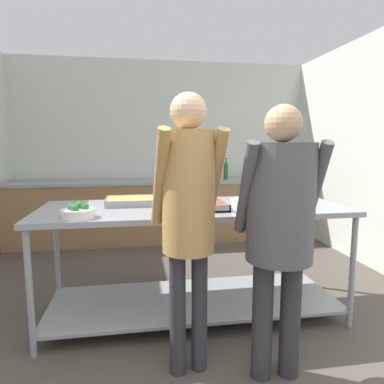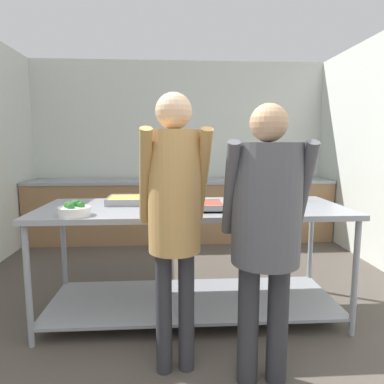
# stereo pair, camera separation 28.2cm
# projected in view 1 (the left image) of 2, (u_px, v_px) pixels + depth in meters

# --- Properties ---
(wall_rear) EXTENTS (4.53, 0.06, 2.65)m
(wall_rear) POSITION_uv_depth(u_px,v_px,m) (163.00, 150.00, 5.28)
(wall_rear) COLOR silver
(wall_rear) RESTS_ON ground_plane
(back_counter) EXTENTS (4.37, 0.65, 0.89)m
(back_counter) POSITION_uv_depth(u_px,v_px,m) (166.00, 210.00, 5.04)
(back_counter) COLOR olive
(back_counter) RESTS_ON ground_plane
(serving_counter) EXTENTS (2.41, 0.90, 0.92)m
(serving_counter) POSITION_uv_depth(u_px,v_px,m) (194.00, 242.00, 2.78)
(serving_counter) COLOR gray
(serving_counter) RESTS_ON ground_plane
(broccoli_bowl) EXTENTS (0.22, 0.22, 0.11)m
(broccoli_bowl) POSITION_uv_depth(u_px,v_px,m) (78.00, 212.00, 2.29)
(broccoli_bowl) COLOR silver
(broccoli_bowl) RESTS_ON serving_counter
(serving_tray_vegetables) EXTENTS (0.48, 0.34, 0.05)m
(serving_tray_vegetables) POSITION_uv_depth(u_px,v_px,m) (136.00, 201.00, 2.83)
(serving_tray_vegetables) COLOR gray
(serving_tray_vegetables) RESTS_ON serving_counter
(serving_tray_roast) EXTENTS (0.41, 0.29, 0.05)m
(serving_tray_roast) POSITION_uv_depth(u_px,v_px,m) (200.00, 206.00, 2.59)
(serving_tray_roast) COLOR gray
(serving_tray_roast) RESTS_ON serving_counter
(plate_stack) EXTENTS (0.28, 0.28, 0.07)m
(plate_stack) POSITION_uv_depth(u_px,v_px,m) (248.00, 204.00, 2.64)
(plate_stack) COLOR white
(plate_stack) RESTS_ON serving_counter
(sauce_pan) EXTENTS (0.39, 0.25, 0.07)m
(sauce_pan) POSITION_uv_depth(u_px,v_px,m) (275.00, 195.00, 3.05)
(sauce_pan) COLOR gray
(sauce_pan) RESTS_ON serving_counter
(guest_serving_left) EXTENTS (0.49, 0.39, 1.63)m
(guest_serving_left) POSITION_uv_depth(u_px,v_px,m) (280.00, 216.00, 1.96)
(guest_serving_left) COLOR #2D2D33
(guest_serving_left) RESTS_ON ground_plane
(guest_serving_right) EXTENTS (0.44, 0.37, 1.70)m
(guest_serving_right) POSITION_uv_depth(u_px,v_px,m) (188.00, 203.00, 2.00)
(guest_serving_right) COLOR #2D2D33
(guest_serving_right) RESTS_ON ground_plane
(water_bottle) EXTENTS (0.07, 0.07, 0.31)m
(water_bottle) POSITION_uv_depth(u_px,v_px,m) (226.00, 170.00, 5.05)
(water_bottle) COLOR #23602D
(water_bottle) RESTS_ON back_counter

